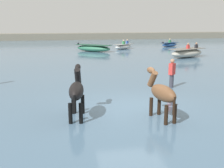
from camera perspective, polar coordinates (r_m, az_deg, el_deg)
ground_plane at (r=10.26m, az=4.23°, el=-6.43°), size 120.00×120.00×0.00m
water_surface at (r=19.79m, az=-2.86°, el=3.49°), size 90.00×90.00×0.26m
horse_lead_bay at (r=9.05m, az=10.20°, el=-2.02°), size 0.71×1.71×1.85m
horse_trailing_black at (r=9.08m, az=-7.28°, el=-1.57°), size 0.64×1.78×1.93m
boat_far_inshore at (r=30.85m, az=2.36°, el=7.71°), size 2.55×2.29×1.02m
boat_mid_outer at (r=24.77m, az=15.12°, el=6.19°), size 3.70×2.63×1.24m
boat_near_port at (r=28.43m, az=-3.83°, el=7.34°), size 3.73×3.19×0.81m
boat_far_offshore at (r=34.53m, az=11.71°, el=7.96°), size 2.63×1.94×0.95m
person_onlooker_left at (r=13.46m, az=12.16°, el=1.85°), size 0.37×0.36×1.63m
far_shoreline at (r=46.10m, az=-7.09°, el=9.52°), size 80.00×2.40×1.28m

